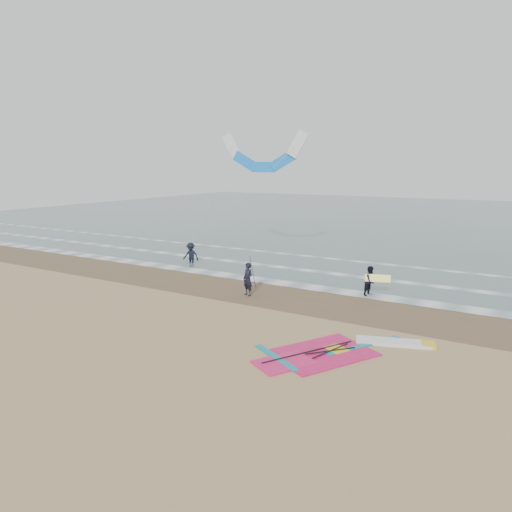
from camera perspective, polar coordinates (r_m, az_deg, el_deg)
The scene contains 11 objects.
ground at distance 19.04m, azimuth -2.50°, elevation -9.63°, with size 120.00×120.00×0.00m, color tan.
sea_water at distance 64.06m, azimuth 21.38°, elevation 4.34°, with size 120.00×80.00×0.02m, color #47605E.
wet_sand_band at distance 24.04m, azimuth 5.26°, elevation -5.20°, with size 120.00×5.00×0.01m, color brown.
foam_waterline at distance 28.00m, azimuth 9.11°, elevation -2.89°, with size 120.00×9.15×0.02m.
windsurf_rig at distance 17.56m, azimuth 10.83°, elevation -11.52°, with size 6.05×5.73×0.15m.
person_standing at distance 24.12m, azimuth -1.02°, elevation -2.91°, with size 0.65×0.43×1.78m, color black.
person_walking at distance 24.88m, azimuth 14.11°, elevation -3.04°, with size 0.78×0.61×1.60m, color black.
person_wading at distance 32.44m, azimuth -8.15°, elevation 0.67°, with size 1.18×0.68×1.83m, color black.
held_pole at distance 23.88m, azimuth -0.41°, elevation -2.04°, with size 0.17×0.86×1.82m.
carried_kiteboard at distance 24.63m, azimuth 14.96°, elevation -2.71°, with size 1.30×0.51×0.39m.
surf_kite at distance 33.50m, azimuth 0.90°, elevation 12.37°, with size 6.95×4.45×8.00m.
Camera 1 is at (9.64, -14.97, 6.75)m, focal length 32.00 mm.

